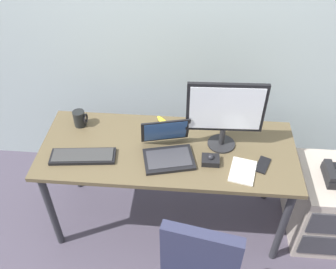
% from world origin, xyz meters
% --- Properties ---
extents(ground_plane, '(8.00, 8.00, 0.00)m').
position_xyz_m(ground_plane, '(0.00, 0.00, 0.00)').
color(ground_plane, '#4C4554').
extents(back_wall, '(6.00, 0.10, 2.80)m').
position_xyz_m(back_wall, '(0.00, 0.68, 1.40)').
color(back_wall, silver).
rests_on(back_wall, ground).
extents(desk, '(1.67, 0.67, 0.76)m').
position_xyz_m(desk, '(0.00, 0.00, 0.67)').
color(desk, brown).
rests_on(desk, ground).
extents(file_cabinet, '(0.42, 0.53, 0.59)m').
position_xyz_m(file_cabinet, '(1.12, -0.01, 0.29)').
color(file_cabinet, '#BCAD9F').
rests_on(file_cabinet, ground).
extents(monitor_main, '(0.48, 0.18, 0.48)m').
position_xyz_m(monitor_main, '(0.35, 0.06, 1.03)').
color(monitor_main, '#262628').
rests_on(monitor_main, desk).
extents(keyboard, '(0.42, 0.18, 0.03)m').
position_xyz_m(keyboard, '(-0.53, -0.13, 0.77)').
color(keyboard, black).
rests_on(keyboard, desk).
extents(laptop, '(0.37, 0.36, 0.23)m').
position_xyz_m(laptop, '(0.00, -0.06, 0.81)').
color(laptop, black).
rests_on(laptop, desk).
extents(trackball_mouse, '(0.11, 0.09, 0.07)m').
position_xyz_m(trackball_mouse, '(0.28, -0.11, 0.78)').
color(trackball_mouse, black).
rests_on(trackball_mouse, desk).
extents(coffee_mug, '(0.09, 0.08, 0.12)m').
position_xyz_m(coffee_mug, '(-0.63, 0.19, 0.81)').
color(coffee_mug, black).
rests_on(coffee_mug, desk).
extents(paper_notepad, '(0.19, 0.24, 0.01)m').
position_xyz_m(paper_notepad, '(0.47, -0.17, 0.76)').
color(paper_notepad, white).
rests_on(paper_notepad, desk).
extents(cell_phone, '(0.12, 0.16, 0.01)m').
position_xyz_m(cell_phone, '(0.60, -0.11, 0.76)').
color(cell_phone, black).
rests_on(cell_phone, desk).
extents(banana, '(0.15, 0.18, 0.04)m').
position_xyz_m(banana, '(-0.04, 0.23, 0.78)').
color(banana, yellow).
rests_on(banana, desk).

